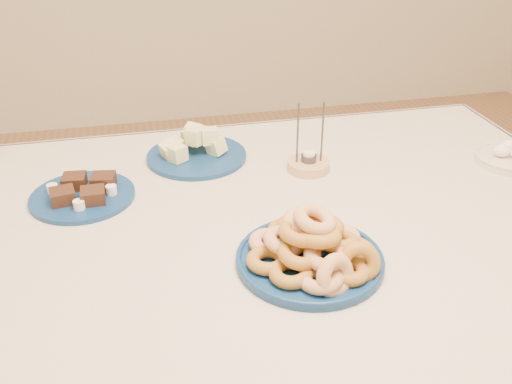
# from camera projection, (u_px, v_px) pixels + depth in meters

# --- Properties ---
(dining_table) EXTENTS (1.71, 1.11, 0.75)m
(dining_table) POSITION_uv_depth(u_px,v_px,m) (251.00, 259.00, 1.32)
(dining_table) COLOR brown
(dining_table) RESTS_ON ground
(donut_platter) EXTENTS (0.37, 0.37, 0.13)m
(donut_platter) POSITION_uv_depth(u_px,v_px,m) (312.00, 250.00, 1.11)
(donut_platter) COLOR navy
(donut_platter) RESTS_ON dining_table
(melon_plate) EXTENTS (0.31, 0.31, 0.09)m
(melon_plate) POSITION_uv_depth(u_px,v_px,m) (194.00, 150.00, 1.54)
(melon_plate) COLOR navy
(melon_plate) RESTS_ON dining_table
(brownie_plate) EXTENTS (0.26, 0.26, 0.04)m
(brownie_plate) POSITION_uv_depth(u_px,v_px,m) (83.00, 194.00, 1.35)
(brownie_plate) COLOR navy
(brownie_plate) RESTS_ON dining_table
(candle_holder) EXTENTS (0.12, 0.12, 0.18)m
(candle_holder) POSITION_uv_depth(u_px,v_px,m) (308.00, 164.00, 1.48)
(candle_holder) COLOR tan
(candle_holder) RESTS_ON dining_table
(egg_bowl) EXTENTS (0.22, 0.22, 0.06)m
(egg_bowl) POSITION_uv_depth(u_px,v_px,m) (508.00, 157.00, 1.51)
(egg_bowl) COLOR beige
(egg_bowl) RESTS_ON dining_table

